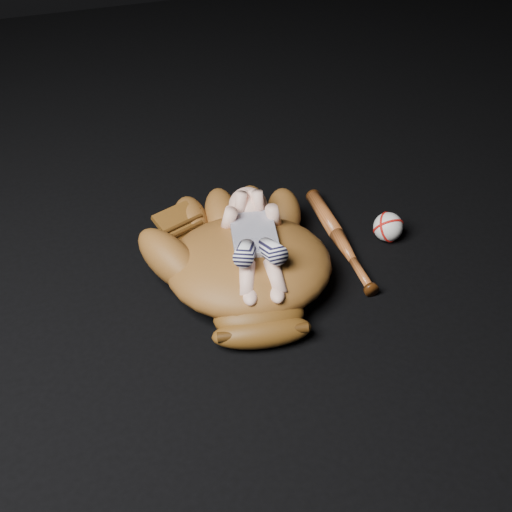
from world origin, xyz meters
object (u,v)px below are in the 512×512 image
Objects in this scene: newborn_baby at (256,241)px; baseball at (388,227)px; baseball_bat at (340,239)px; baseball_glove at (249,258)px.

baseball is at bearing 21.54° from newborn_baby.
baseball_bat is at bearing 29.00° from newborn_baby.
baseball_glove is 0.05m from newborn_baby.
baseball is at bearing 18.51° from baseball_glove.
newborn_baby is 0.27m from baseball_bat.
newborn_baby is at bearing -164.10° from baseball_bat.
newborn_baby is at bearing -171.56° from baseball.
baseball_glove is at bearing -165.92° from baseball_bat.
baseball_glove is 7.19× the size of baseball.
baseball_bat is at bearing 25.17° from baseball_glove.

